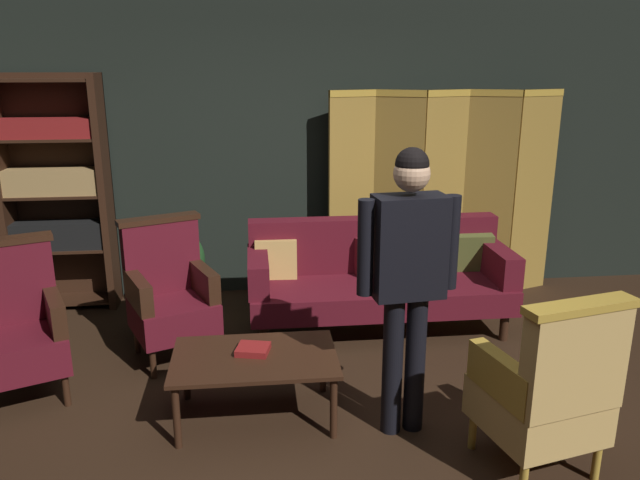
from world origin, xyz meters
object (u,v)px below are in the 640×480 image
object	(u,v)px
folding_screen	(443,191)
armchair_gilt_accent	(547,390)
velvet_couch	(377,274)
coffee_table	(255,363)
standing_figure	(408,268)
potted_plant	(177,266)
armchair_wing_right	(170,294)
armchair_wing_left	(15,326)
bookshelf	(56,192)
book_red_leather	(253,349)

from	to	relation	value
folding_screen	armchair_gilt_accent	size ratio (longest dim) A/B	2.08
velvet_couch	armchair_gilt_accent	size ratio (longest dim) A/B	2.04
coffee_table	standing_figure	bearing A→B (deg)	-14.42
standing_figure	potted_plant	xyz separation A→B (m)	(-1.52, 1.94, -0.58)
folding_screen	coffee_table	bearing A→B (deg)	-131.24
velvet_couch	coffee_table	xyz separation A→B (m)	(-1.02, -1.30, -0.08)
coffee_table	armchair_wing_right	bearing A→B (deg)	123.31
velvet_couch	armchair_gilt_accent	xyz separation A→B (m)	(0.50, -2.00, 0.04)
armchair_wing_left	folding_screen	bearing A→B (deg)	25.39
folding_screen	standing_figure	bearing A→B (deg)	-111.92
coffee_table	armchair_wing_left	xyz separation A→B (m)	(-1.54, 0.45, 0.12)
bookshelf	armchair_wing_right	xyz separation A→B (m)	(1.06, -1.11, -0.56)
coffee_table	armchair_wing_left	distance (m)	1.61
armchair_wing_left	armchair_gilt_accent	bearing A→B (deg)	-20.60
armchair_gilt_accent	book_red_leather	world-z (taller)	armchair_gilt_accent
armchair_wing_left	armchair_wing_right	bearing A→B (deg)	27.50
coffee_table	armchair_gilt_accent	world-z (taller)	armchair_gilt_accent
armchair_gilt_accent	book_red_leather	distance (m)	1.70
armchair_wing_left	potted_plant	bearing A→B (deg)	54.91
folding_screen	velvet_couch	bearing A→B (deg)	-136.19
folding_screen	potted_plant	xyz separation A→B (m)	(-2.43, -0.31, -0.54)
velvet_couch	armchair_wing_right	distance (m)	1.68
potted_plant	armchair_wing_right	bearing A→B (deg)	-87.33
velvet_couch	armchair_wing_right	world-z (taller)	armchair_wing_right
folding_screen	armchair_wing_right	world-z (taller)	folding_screen
folding_screen	armchair_wing_right	distance (m)	2.67
armchair_wing_right	book_red_leather	bearing A→B (deg)	-55.73
folding_screen	bookshelf	world-z (taller)	bookshelf
bookshelf	velvet_couch	bearing A→B (deg)	-15.32
velvet_couch	standing_figure	xyz separation A→B (m)	(-0.15, -1.53, 0.57)
armchair_wing_right	potted_plant	size ratio (longest dim) A/B	1.34
folding_screen	armchair_wing_right	size ratio (longest dim) A/B	2.08
bookshelf	armchair_wing_right	bearing A→B (deg)	-46.16
bookshelf	armchair_gilt_accent	size ratio (longest dim) A/B	1.97
armchair_wing_left	book_red_leather	distance (m)	1.58
folding_screen	bookshelf	xyz separation A→B (m)	(-3.45, 0.02, 0.07)
coffee_table	bookshelf	bearing A→B (deg)	129.41
bookshelf	standing_figure	bearing A→B (deg)	-41.64
coffee_table	armchair_wing_right	distance (m)	1.12
armchair_gilt_accent	potted_plant	size ratio (longest dim) A/B	1.34
folding_screen	armchair_wing_left	bearing A→B (deg)	-154.61
book_red_leather	standing_figure	bearing A→B (deg)	-17.04
bookshelf	coffee_table	world-z (taller)	bookshelf
armchair_wing_left	standing_figure	size ratio (longest dim) A/B	0.61
book_red_leather	coffee_table	bearing A→B (deg)	-79.58
folding_screen	book_red_leather	distance (m)	2.72
book_red_leather	folding_screen	bearing A→B (deg)	47.98
armchair_gilt_accent	velvet_couch	bearing A→B (deg)	103.95
armchair_wing_right	bookshelf	bearing A→B (deg)	133.84
velvet_couch	coffee_table	bearing A→B (deg)	-128.12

